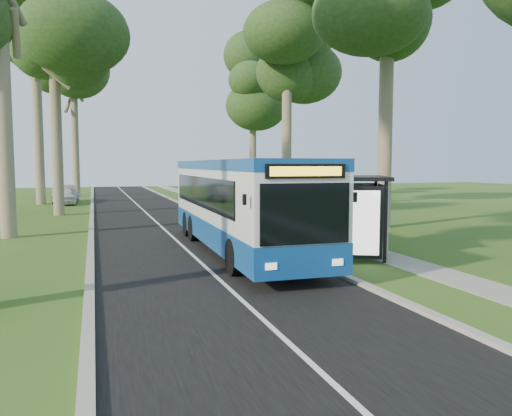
{
  "coord_description": "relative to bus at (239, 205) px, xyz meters",
  "views": [
    {
      "loc": [
        -6.82,
        -16.51,
        3.28
      ],
      "look_at": [
        -0.88,
        1.73,
        1.6
      ],
      "focal_mm": 35.0,
      "sensor_mm": 36.0,
      "label": 1
    }
  ],
  "objects": [
    {
      "name": "ground",
      "position": [
        1.65,
        -1.41,
        -1.78
      ],
      "size": [
        120.0,
        120.0,
        0.0
      ],
      "primitive_type": "plane",
      "color": "#2C541A",
      "rests_on": "ground"
    },
    {
      "name": "road",
      "position": [
        -1.85,
        8.59,
        -1.77
      ],
      "size": [
        7.0,
        100.0,
        0.02
      ],
      "primitive_type": "cube",
      "color": "black",
      "rests_on": "ground"
    },
    {
      "name": "kerb_east",
      "position": [
        1.65,
        8.59,
        -1.72
      ],
      "size": [
        0.25,
        100.0,
        0.12
      ],
      "primitive_type": "cube",
      "color": "#9E9B93",
      "rests_on": "ground"
    },
    {
      "name": "kerb_west",
      "position": [
        -5.35,
        8.59,
        -1.72
      ],
      "size": [
        0.25,
        100.0,
        0.12
      ],
      "primitive_type": "cube",
      "color": "#9E9B93",
      "rests_on": "ground"
    },
    {
      "name": "centre_line",
      "position": [
        -1.85,
        8.59,
        -1.76
      ],
      "size": [
        0.12,
        100.0,
        0.0
      ],
      "primitive_type": "cube",
      "color": "white",
      "rests_on": "road"
    },
    {
      "name": "footpath",
      "position": [
        4.65,
        8.59,
        -1.77
      ],
      "size": [
        1.5,
        100.0,
        0.02
      ],
      "primitive_type": "cube",
      "color": "gray",
      "rests_on": "ground"
    },
    {
      "name": "bus",
      "position": [
        0.0,
        0.0,
        0.0
      ],
      "size": [
        2.94,
        12.99,
        3.43
      ],
      "rotation": [
        0.0,
        0.0,
        -0.02
      ],
      "color": "silver",
      "rests_on": "ground"
    },
    {
      "name": "bus_stop_sign",
      "position": [
        1.95,
        0.56,
        -0.36
      ],
      "size": [
        0.15,
        0.31,
        2.25
      ],
      "rotation": [
        0.0,
        0.0,
        0.33
      ],
      "color": "gray",
      "rests_on": "ground"
    },
    {
      "name": "bus_shelter",
      "position": [
        4.09,
        -2.6,
        0.25
      ],
      "size": [
        3.03,
        3.78,
        2.86
      ],
      "rotation": [
        0.0,
        0.0,
        -0.43
      ],
      "color": "black",
      "rests_on": "ground"
    },
    {
      "name": "litter_bin",
      "position": [
        2.75,
        0.3,
        -1.25
      ],
      "size": [
        0.59,
        0.59,
        1.04
      ],
      "rotation": [
        0.0,
        0.0,
        -0.02
      ],
      "color": "black",
      "rests_on": "ground"
    },
    {
      "name": "car_white",
      "position": [
        -7.57,
        25.73,
        -1.05
      ],
      "size": [
        2.23,
        4.46,
        1.46
      ],
      "primitive_type": "imported",
      "rotation": [
        0.0,
        0.0,
        0.12
      ],
      "color": "silver",
      "rests_on": "ground"
    },
    {
      "name": "car_silver",
      "position": [
        -7.58,
        28.26,
        -1.03
      ],
      "size": [
        2.47,
        4.76,
        1.49
      ],
      "primitive_type": "imported",
      "rotation": [
        0.0,
        0.0,
        0.2
      ],
      "color": "#A5A8AD",
      "rests_on": "ground"
    },
    {
      "name": "tree_west_c",
      "position": [
        -7.35,
        16.59,
        9.56
      ],
      "size": [
        5.2,
        5.2,
        15.31
      ],
      "color": "#7A6B56",
      "rests_on": "ground"
    },
    {
      "name": "tree_west_d",
      "position": [
        -9.35,
        26.59,
        11.71
      ],
      "size": [
        5.2,
        5.2,
        18.25
      ],
      "color": "#7A6B56",
      "rests_on": "ground"
    },
    {
      "name": "tree_west_e",
      "position": [
        -6.85,
        36.59,
        10.18
      ],
      "size": [
        5.2,
        5.2,
        16.16
      ],
      "color": "#7A6B56",
      "rests_on": "ground"
    },
    {
      "name": "tree_east_c",
      "position": [
        8.45,
        16.59,
        10.89
      ],
      "size": [
        5.2,
        5.2,
        17.12
      ],
      "color": "#7A6B56",
      "rests_on": "ground"
    },
    {
      "name": "tree_east_d",
      "position": [
        9.65,
        28.59,
        9.12
      ],
      "size": [
        5.2,
        5.2,
        14.7
      ],
      "color": "#7A6B56",
      "rests_on": "ground"
    }
  ]
}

